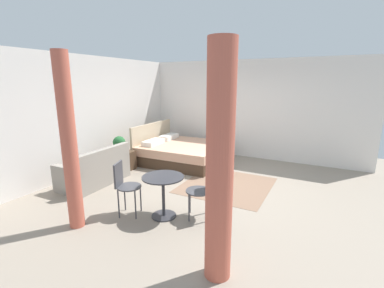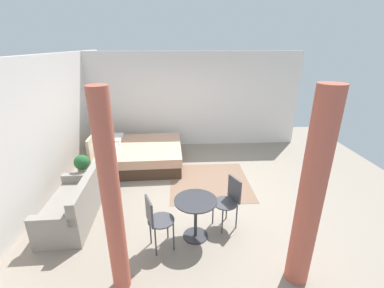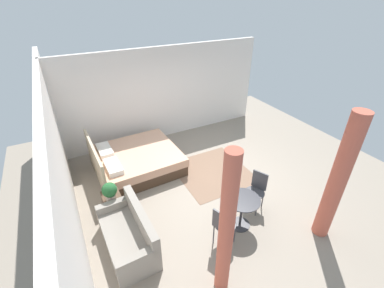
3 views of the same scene
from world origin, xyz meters
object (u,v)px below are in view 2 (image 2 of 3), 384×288
potted_plant (82,164)px  balcony_table (196,211)px  bed (139,154)px  cafe_chair_near_window (156,218)px  cafe_chair_near_couch (230,198)px  couch (74,206)px  nightstand (88,182)px

potted_plant → balcony_table: size_ratio=0.60×
bed → potted_plant: 1.73m
bed → potted_plant: size_ratio=5.11×
cafe_chair_near_window → cafe_chair_near_couch: 1.29m
potted_plant → couch: bearing=-174.1°
nightstand → cafe_chair_near_couch: (-1.22, -2.75, 0.30)m
bed → cafe_chair_near_window: bearing=-167.3°
cafe_chair_near_window → cafe_chair_near_couch: size_ratio=1.02×
potted_plant → cafe_chair_near_window: 2.27m
balcony_table → potted_plant: bearing=57.5°
balcony_table → cafe_chair_near_couch: (0.27, -0.59, 0.05)m
couch → potted_plant: 0.96m
bed → cafe_chair_near_couch: (-2.53, -1.87, 0.25)m
bed → nightstand: size_ratio=4.02×
potted_plant → cafe_chair_near_couch: bearing=-112.0°
bed → couch: 2.41m
potted_plant → balcony_table: potted_plant is taller
nightstand → potted_plant: bearing=168.1°
balcony_table → nightstand: bearing=55.4°
nightstand → balcony_table: balcony_table is taller
cafe_chair_near_window → cafe_chair_near_couch: (0.50, -1.19, -0.02)m
bed → potted_plant: (-1.41, 0.90, 0.42)m
cafe_chair_near_couch → bed: bearing=36.4°
balcony_table → cafe_chair_near_window: 0.65m
cafe_chair_near_couch → cafe_chair_near_window: bearing=113.0°
bed → balcony_table: (-2.80, -1.28, 0.20)m
bed → cafe_chair_near_window: bed is taller
bed → cafe_chair_near_couch: bearing=-143.6°
bed → cafe_chair_near_couch: bed is taller
couch → nightstand: (0.96, 0.07, -0.04)m
bed → balcony_table: bearing=-155.4°
nightstand → bed: bearing=-33.8°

